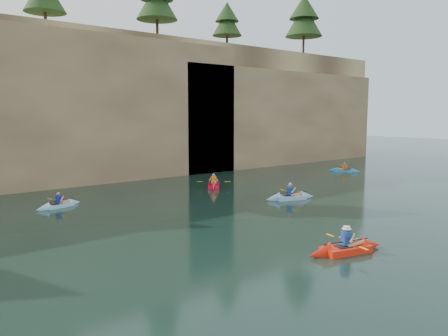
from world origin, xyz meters
TOP-DOWN VIEW (x-y plane):
  - ground at (0.00, 0.00)m, footprint 160.00×160.00m
  - cliff at (0.00, 30.00)m, footprint 70.00×16.00m
  - cliff_slab_center at (2.00, 22.60)m, footprint 24.00×2.40m
  - cliff_slab_east at (22.00, 22.60)m, footprint 26.00×2.40m
  - sea_cave_center at (-4.00, 21.95)m, footprint 3.50×1.00m
  - sea_cave_east at (10.00, 21.95)m, footprint 5.00×1.00m
  - main_kayaker at (1.95, 0.43)m, footprint 3.47×2.25m
  - kayaker_ltblue_near at (7.91, 8.78)m, footprint 3.33×2.41m
  - kayaker_red_far at (6.94, 15.20)m, footprint 2.62×3.06m
  - kayaker_ltblue_mid at (-3.84, 15.35)m, footprint 2.85×2.06m
  - kayaker_blue_east at (21.15, 14.47)m, footprint 1.96×2.95m

SIDE VIEW (x-z plane):
  - ground at x=0.00m, z-range 0.00..0.00m
  - kayaker_blue_east at x=21.15m, z-range -0.39..0.65m
  - kayaker_ltblue_mid at x=-3.84m, z-range -0.40..0.66m
  - kayaker_red_far at x=6.94m, z-range -0.46..0.76m
  - kayaker_ltblue_near at x=7.91m, z-range -0.48..0.80m
  - main_kayaker at x=1.95m, z-range -0.46..0.80m
  - sea_cave_center at x=-4.00m, z-range 0.00..3.20m
  - sea_cave_east at x=10.00m, z-range 0.00..4.50m
  - cliff_slab_east at x=22.00m, z-range 0.00..9.84m
  - cliff_slab_center at x=2.00m, z-range 0.00..11.40m
  - cliff at x=0.00m, z-range 0.00..12.00m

